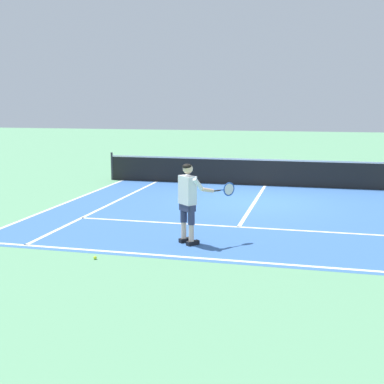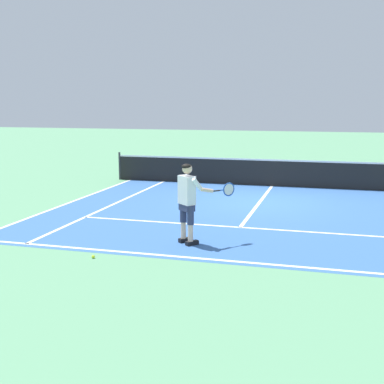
# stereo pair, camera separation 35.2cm
# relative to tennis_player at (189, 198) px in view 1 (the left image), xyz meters

# --- Properties ---
(ground_plane) EXTENTS (80.00, 80.00, 0.00)m
(ground_plane) POSITION_rel_tennis_player_xyz_m (0.81, 5.00, -0.99)
(ground_plane) COLOR #609E70
(court_inner_surface) EXTENTS (10.98, 9.45, 0.00)m
(court_inner_surface) POSITION_rel_tennis_player_xyz_m (0.81, 3.58, -0.99)
(court_inner_surface) COLOR #3866A8
(court_inner_surface) RESTS_ON ground
(line_baseline) EXTENTS (10.98, 0.10, 0.01)m
(line_baseline) POSITION_rel_tennis_player_xyz_m (0.81, -0.94, -0.99)
(line_baseline) COLOR white
(line_baseline) RESTS_ON ground
(line_service) EXTENTS (8.23, 0.10, 0.01)m
(line_service) POSITION_rel_tennis_player_xyz_m (0.81, 1.70, -0.99)
(line_service) COLOR white
(line_service) RESTS_ON ground
(line_centre_service) EXTENTS (0.10, 6.40, 0.01)m
(line_centre_service) POSITION_rel_tennis_player_xyz_m (0.81, 4.90, -0.99)
(line_centre_service) COLOR white
(line_centre_service) RESTS_ON ground
(line_singles_left) EXTENTS (0.10, 9.05, 0.01)m
(line_singles_left) POSITION_rel_tennis_player_xyz_m (-3.30, 3.58, -0.99)
(line_singles_left) COLOR white
(line_singles_left) RESTS_ON ground
(line_doubles_left) EXTENTS (0.10, 9.05, 0.01)m
(line_doubles_left) POSITION_rel_tennis_player_xyz_m (-4.68, 3.58, -0.99)
(line_doubles_left) COLOR white
(line_doubles_left) RESTS_ON ground
(tennis_net) EXTENTS (11.96, 0.08, 1.07)m
(tennis_net) POSITION_rel_tennis_player_xyz_m (0.81, 8.10, -0.49)
(tennis_net) COLOR #333338
(tennis_net) RESTS_ON ground
(tennis_player) EXTENTS (1.14, 0.79, 1.71)m
(tennis_player) POSITION_rel_tennis_player_xyz_m (0.00, 0.00, 0.00)
(tennis_player) COLOR black
(tennis_player) RESTS_ON ground
(tennis_ball_near_feet) EXTENTS (0.07, 0.07, 0.07)m
(tennis_ball_near_feet) POSITION_rel_tennis_player_xyz_m (-1.48, -1.48, -0.96)
(tennis_ball_near_feet) COLOR #CCE02D
(tennis_ball_near_feet) RESTS_ON ground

